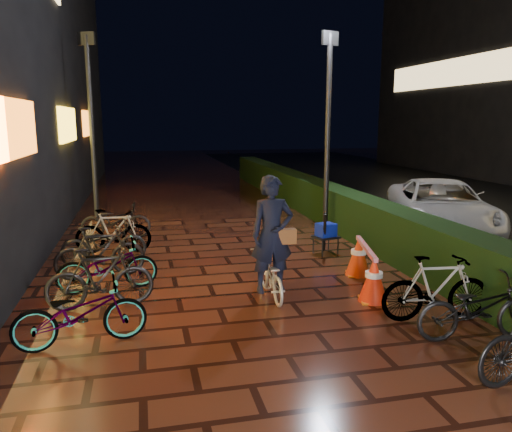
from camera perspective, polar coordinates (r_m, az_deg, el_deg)
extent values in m
plane|color=#381911|center=(6.10, 3.66, -15.69)|extent=(80.00, 80.00, 0.00)
cube|color=black|center=(14.27, 7.25, 1.87)|extent=(0.70, 20.00, 1.00)
imported|color=silver|center=(12.87, 20.31, 0.96)|extent=(3.67, 5.08, 1.28)
cube|color=orange|center=(8.43, -26.08, 8.96)|extent=(0.08, 3.00, 0.90)
cube|color=yellow|center=(14.34, -20.73, 9.74)|extent=(0.08, 2.80, 0.90)
cube|color=orange|center=(19.31, -18.78, 10.00)|extent=(0.08, 2.20, 0.90)
cube|color=#FFD88C|center=(27.75, 20.65, 14.98)|extent=(0.06, 10.00, 1.30)
cylinder|color=black|center=(12.09, 8.17, 8.93)|extent=(0.16, 0.16, 4.65)
cube|color=black|center=(12.23, 8.47, 19.47)|extent=(0.45, 0.22, 0.31)
cylinder|color=black|center=(14.27, -18.25, 9.28)|extent=(0.17, 0.17, 4.90)
cube|color=black|center=(14.42, -18.84, 18.66)|extent=(0.46, 0.26, 0.33)
imported|color=silver|center=(7.83, 1.62, -6.74)|extent=(0.47, 1.34, 0.70)
imported|color=black|center=(7.56, 1.85, -2.12)|extent=(0.66, 0.43, 1.80)
cube|color=brown|center=(7.60, 3.41, -2.32)|extent=(0.31, 0.14, 0.23)
cone|color=red|center=(7.84, 13.30, -7.01)|extent=(0.44, 0.44, 0.71)
cone|color=red|center=(9.08, 11.62, -4.47)|extent=(0.44, 0.44, 0.71)
cube|color=orange|center=(7.95, 13.19, -9.33)|extent=(0.47, 0.47, 0.03)
cube|color=orange|center=(9.17, 11.54, -6.50)|extent=(0.47, 0.47, 0.03)
cube|color=#E90D3E|center=(8.37, 12.49, -3.59)|extent=(0.44, 1.49, 0.07)
cube|color=black|center=(10.38, 7.98, -2.38)|extent=(0.58, 0.52, 0.04)
cylinder|color=black|center=(10.19, 7.59, -3.71)|extent=(0.03, 0.03, 0.34)
cylinder|color=black|center=(10.42, 9.34, -3.44)|extent=(0.03, 0.03, 0.34)
cylinder|color=black|center=(10.44, 6.56, -3.33)|extent=(0.03, 0.03, 0.34)
cylinder|color=black|center=(10.66, 8.29, -3.07)|extent=(0.03, 0.03, 0.34)
cube|color=#0B1B9A|center=(10.35, 8.00, -1.57)|extent=(0.42, 0.39, 0.27)
cylinder|color=black|center=(10.17, 7.83, -1.89)|extent=(0.18, 0.38, 0.86)
imported|color=black|center=(10.74, -16.01, -1.67)|extent=(1.57, 0.56, 0.93)
imported|color=black|center=(9.96, -17.00, -2.97)|extent=(1.65, 0.77, 0.84)
imported|color=black|center=(12.06, -15.73, -0.52)|extent=(1.64, 0.70, 0.84)
imported|color=black|center=(6.54, -19.44, -10.42)|extent=(1.66, 0.80, 0.84)
imported|color=black|center=(7.68, -17.43, -6.74)|extent=(1.58, 0.58, 0.93)
imported|color=black|center=(9.13, -17.40, -3.94)|extent=(1.59, 0.68, 0.93)
imported|color=black|center=(8.42, -16.63, -5.47)|extent=(1.66, 0.78, 0.84)
imported|color=black|center=(6.92, 24.05, -9.59)|extent=(1.64, 0.73, 0.84)
imported|color=black|center=(7.33, 19.92, -7.77)|extent=(1.58, 0.62, 0.93)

